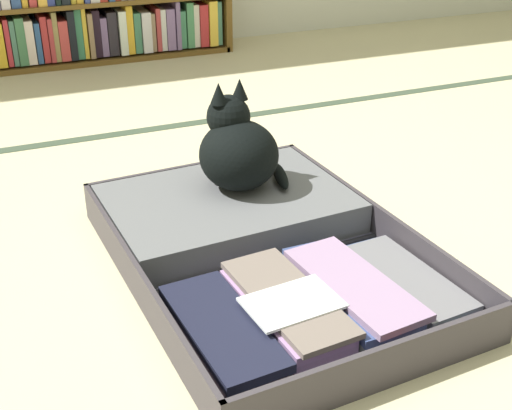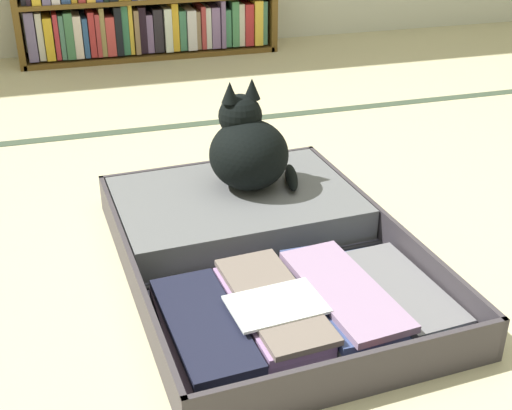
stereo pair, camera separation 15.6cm
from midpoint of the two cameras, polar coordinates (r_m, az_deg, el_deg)
The scene contains 4 objects.
ground_plane at distance 1.53m, azimuth 10.67°, elevation -8.59°, with size 10.00×10.00×0.00m, color #C3B98E.
tatami_border at distance 2.55m, azimuth -1.65°, elevation 6.93°, with size 4.80×0.05×0.00m.
open_suitcase at distance 1.65m, azimuth 2.75°, elevation -3.39°, with size 0.69×0.95×0.10m.
black_cat at distance 1.78m, azimuth 1.77°, elevation 4.64°, with size 0.27×0.25×0.28m.
Camera 2 is at (-0.55, -1.11, 0.88)m, focal length 47.83 mm.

